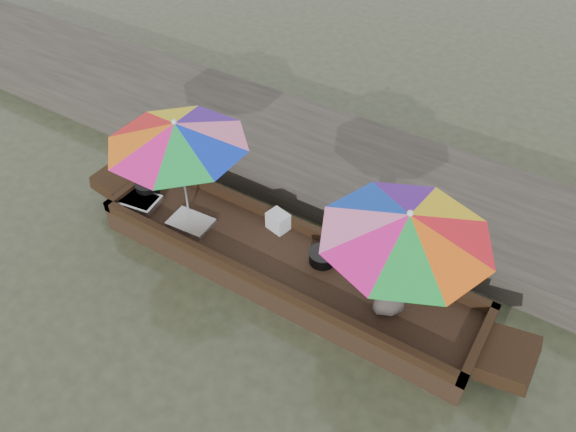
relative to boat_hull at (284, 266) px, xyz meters
The scene contains 11 objects.
water 0.17m from the boat_hull, ahead, with size 80.00×80.00×0.00m, color #303523.
dock 2.20m from the boat_hull, 90.00° to the left, with size 22.00×2.20×0.50m, color #2D2B26.
boat_hull is the anchor object (origin of this frame).
cooking_pot 2.40m from the boat_hull, behind, with size 0.34×0.34×0.18m, color black.
tray_crayfish 2.36m from the boat_hull, behind, with size 0.59×0.41×0.09m, color silver.
tray_scallop 1.45m from the boat_hull, behind, with size 0.59×0.41×0.06m, color silver.
charcoal_grill 0.56m from the boat_hull, 23.36° to the left, with size 0.34×0.34×0.16m, color black.
supply_bag 0.63m from the boat_hull, 130.72° to the left, with size 0.28×0.22×0.26m, color silver.
vendor 1.65m from the boat_hull, ahead, with size 0.53×0.34×1.07m, color #413B37.
umbrella_bow 1.86m from the boat_hull, behind, with size 1.87×1.87×1.55m, color #0C30D8, non-canonical shape.
umbrella_stern 1.80m from the boat_hull, ahead, with size 1.91×1.91×1.55m, color red, non-canonical shape.
Camera 1 is at (2.72, -4.20, 5.70)m, focal length 35.00 mm.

